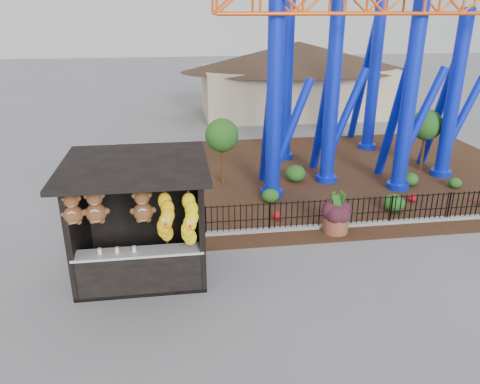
{
  "coord_description": "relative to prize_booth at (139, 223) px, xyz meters",
  "views": [
    {
      "loc": [
        -1.98,
        -9.98,
        6.59
      ],
      "look_at": [
        -0.35,
        1.5,
        2.0
      ],
      "focal_mm": 35.0,
      "sensor_mm": 36.0,
      "label": 1
    }
  ],
  "objects": [
    {
      "name": "potted_plant",
      "position": [
        6.06,
        1.8,
        -1.1
      ],
      "size": [
        0.95,
        0.88,
        0.87
      ],
      "primitive_type": "imported",
      "rotation": [
        0.0,
        0.0,
        -0.3
      ],
      "color": "#205F1C",
      "rests_on": "ground"
    },
    {
      "name": "terracotta_planter",
      "position": [
        5.84,
        1.8,
        -1.24
      ],
      "size": [
        1.01,
        1.01,
        0.59
      ],
      "primitive_type": "cylinder",
      "rotation": [
        0.0,
        0.0,
        -0.36
      ],
      "color": "brown",
      "rests_on": "ground"
    },
    {
      "name": "planter_foliage",
      "position": [
        5.84,
        1.8,
        -0.63
      ],
      "size": [
        0.7,
        0.7,
        0.64
      ],
      "primitive_type": "ellipsoid",
      "color": "#32141D",
      "rests_on": "terracotta_planter"
    },
    {
      "name": "ground",
      "position": [
        2.99,
        -0.9,
        -1.54
      ],
      "size": [
        120.0,
        120.0,
        0.0
      ],
      "primitive_type": "plane",
      "color": "slate",
      "rests_on": "ground"
    },
    {
      "name": "picket_fence",
      "position": [
        7.89,
        2.1,
        -1.04
      ],
      "size": [
        12.2,
        0.06,
        1.0
      ],
      "primitive_type": null,
      "color": "black",
      "rests_on": "ground"
    },
    {
      "name": "roller_coaster",
      "position": [
        8.11,
        7.33,
        4.9
      ],
      "size": [
        11.0,
        6.37,
        10.82
      ],
      "color": "#0D24E3",
      "rests_on": "ground"
    },
    {
      "name": "pavilion",
      "position": [
        8.99,
        19.1,
        1.53
      ],
      "size": [
        15.0,
        15.0,
        4.8
      ],
      "color": "#BFAD8C",
      "rests_on": "ground"
    },
    {
      "name": "prize_booth",
      "position": [
        0.0,
        0.0,
        0.0
      ],
      "size": [
        3.5,
        3.4,
        3.12
      ],
      "color": "black",
      "rests_on": "ground"
    },
    {
      "name": "curb",
      "position": [
        6.99,
        2.1,
        -1.48
      ],
      "size": [
        18.0,
        0.18,
        0.12
      ],
      "primitive_type": "cube",
      "color": "gray",
      "rests_on": "ground"
    },
    {
      "name": "landscaping",
      "position": [
        7.44,
        4.84,
        -1.25
      ],
      "size": [
        7.98,
        4.2,
        0.65
      ],
      "color": "#205218",
      "rests_on": "mulch_bed"
    },
    {
      "name": "mulch_bed",
      "position": [
        6.99,
        7.1,
        -1.53
      ],
      "size": [
        18.0,
        12.0,
        0.02
      ],
      "primitive_type": "cube",
      "color": "#331E11",
      "rests_on": "ground"
    }
  ]
}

